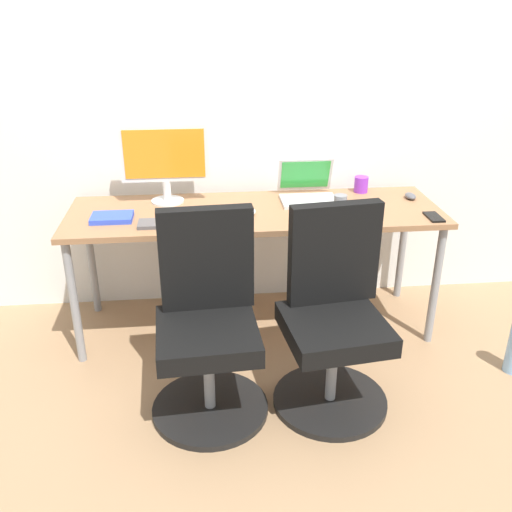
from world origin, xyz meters
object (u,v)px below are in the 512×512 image
at_px(office_chair_left, 208,326).
at_px(open_laptop, 307,190).
at_px(office_chair_right, 333,320).
at_px(coffee_mug, 361,184).
at_px(desktop_monitor, 165,158).

bearing_deg(office_chair_left, open_laptop, 54.42).
xyz_separation_m(office_chair_left, office_chair_right, (0.57, -0.00, 0.00)).
relative_size(office_chair_left, office_chair_right, 1.00).
bearing_deg(coffee_mug, office_chair_left, -135.27).
distance_m(open_laptop, coffee_mug, 0.35).
distance_m(office_chair_left, office_chair_right, 0.57).
bearing_deg(office_chair_right, office_chair_left, 179.96).
bearing_deg(open_laptop, office_chair_left, -125.58).
height_order(office_chair_left, desktop_monitor, desktop_monitor).
relative_size(desktop_monitor, open_laptop, 1.55).
distance_m(desktop_monitor, coffee_mug, 1.14).
bearing_deg(office_chair_right, desktop_monitor, 131.96).
height_order(office_chair_right, desktop_monitor, desktop_monitor).
bearing_deg(office_chair_left, office_chair_right, -0.04).
xyz_separation_m(desktop_monitor, open_laptop, (0.79, -0.02, -0.20)).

